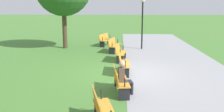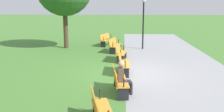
% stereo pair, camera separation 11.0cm
% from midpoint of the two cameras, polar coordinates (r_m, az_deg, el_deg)
% --- Properties ---
extents(ground_plane, '(120.00, 120.00, 0.00)m').
position_cam_midpoint_polar(ground_plane, '(11.54, 2.58, -3.91)').
color(ground_plane, '#477A33').
extents(path_paving, '(29.99, 5.09, 0.01)m').
position_cam_midpoint_polar(path_paving, '(11.85, 15.15, -3.89)').
color(path_paving, '#939399').
rests_on(path_paving, ground).
extents(bench_0, '(1.67, 0.98, 0.89)m').
position_cam_midpoint_polar(bench_0, '(18.92, -1.71, 3.75)').
color(bench_0, orange).
rests_on(bench_0, ground).
extents(bench_1, '(1.67, 0.82, 0.89)m').
position_cam_midpoint_polar(bench_1, '(16.44, 0.21, 2.53)').
color(bench_1, orange).
rests_on(bench_1, ground).
extents(bench_2, '(1.65, 0.65, 0.89)m').
position_cam_midpoint_polar(bench_2, '(13.93, 1.64, 0.82)').
color(bench_2, orange).
rests_on(bench_2, ground).
extents(bench_3, '(1.60, 0.47, 0.89)m').
position_cam_midpoint_polar(bench_3, '(11.42, 2.27, -1.66)').
color(bench_3, orange).
rests_on(bench_3, ground).
extents(bench_4, '(1.65, 0.65, 0.89)m').
position_cam_midpoint_polar(bench_4, '(8.94, 1.40, -5.51)').
color(bench_4, orange).
rests_on(bench_4, ground).
extents(bench_5, '(1.67, 0.82, 0.89)m').
position_cam_midpoint_polar(bench_5, '(6.58, -2.69, -12.08)').
color(bench_5, orange).
rests_on(bench_5, ground).
extents(person_seated, '(0.36, 0.55, 1.20)m').
position_cam_midpoint_polar(person_seated, '(8.78, 2.40, -4.67)').
color(person_seated, '#4C4238').
rests_on(person_seated, ground).
extents(lamp_post, '(0.32, 0.32, 3.53)m').
position_cam_midpoint_polar(lamp_post, '(17.50, 6.76, 9.70)').
color(lamp_post, black).
rests_on(lamp_post, ground).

